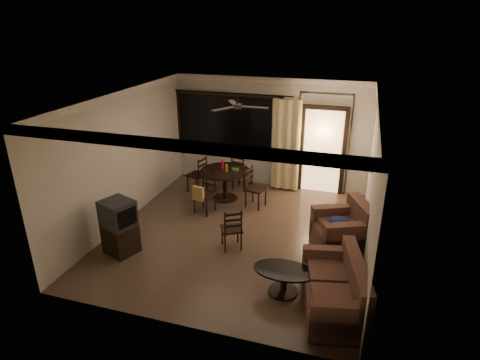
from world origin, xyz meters
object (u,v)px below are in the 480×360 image
(dining_chair_east, at_px, (255,195))
(sofa, at_px, (337,291))
(dining_chair_north, at_px, (241,178))
(dining_table, at_px, (225,176))
(tv_cabinet, at_px, (119,227))
(armchair, at_px, (344,231))
(side_chair, at_px, (232,236))
(dining_chair_west, at_px, (198,181))
(dining_chair_south, at_px, (205,200))
(coffee_table, at_px, (284,277))

(dining_chair_east, xyz_separation_m, sofa, (2.10, -3.09, 0.05))
(dining_chair_east, bearing_deg, dining_chair_north, 47.92)
(dining_table, relative_size, sofa, 0.70)
(dining_chair_east, height_order, tv_cabinet, tv_cabinet)
(sofa, height_order, armchair, armchair)
(side_chair, bearing_deg, dining_chair_west, -83.29)
(dining_table, relative_size, dining_chair_south, 1.25)
(dining_chair_south, xyz_separation_m, tv_cabinet, (-0.89, -2.00, 0.23))
(dining_chair_north, bearing_deg, coffee_table, 130.04)
(sofa, xyz_separation_m, side_chair, (-2.06, 1.19, -0.07))
(dining_chair_south, distance_m, sofa, 3.97)
(tv_cabinet, bearing_deg, coffee_table, 15.48)
(dining_chair_south, bearing_deg, sofa, -24.17)
(dining_table, bearing_deg, dining_chair_north, 75.25)
(dining_chair_east, relative_size, armchair, 0.76)
(dining_chair_east, bearing_deg, dining_table, 89.92)
(tv_cabinet, xyz_separation_m, sofa, (4.01, -0.46, -0.20))
(dining_chair_south, bearing_deg, side_chair, -35.93)
(tv_cabinet, bearing_deg, dining_chair_north, 90.85)
(dining_table, distance_m, sofa, 4.40)
(dining_table, bearing_deg, armchair, -27.46)
(dining_chair_south, distance_m, armchair, 3.19)
(tv_cabinet, xyz_separation_m, armchair, (4.01, 1.33, -0.14))
(dining_chair_west, relative_size, tv_cabinet, 0.90)
(dining_table, relative_size, side_chair, 1.37)
(dining_table, relative_size, armchair, 0.95)
(side_chair, bearing_deg, tv_cabinet, -8.46)
(dining_chair_west, height_order, dining_chair_north, same)
(dining_chair_south, xyz_separation_m, armchair, (3.11, -0.68, 0.09))
(dining_table, height_order, coffee_table, dining_table)
(dining_table, distance_m, dining_chair_south, 0.90)
(dining_chair_north, height_order, sofa, dining_chair_north)
(armchair, height_order, side_chair, armchair)
(coffee_table, bearing_deg, dining_chair_north, 115.95)
(dining_chair_north, bearing_deg, tv_cabinet, 84.10)
(sofa, height_order, coffee_table, sofa)
(dining_chair_south, distance_m, coffee_table, 3.24)
(dining_table, xyz_separation_m, dining_chair_north, (0.19, 0.72, -0.30))
(side_chair, bearing_deg, sofa, 120.71)
(dining_table, height_order, tv_cabinet, tv_cabinet)
(dining_chair_south, bearing_deg, armchair, 1.83)
(dining_chair_west, xyz_separation_m, side_chair, (1.66, -2.30, -0.03))
(dining_chair_north, xyz_separation_m, sofa, (2.72, -4.01, 0.05))
(dining_chair_north, xyz_separation_m, tv_cabinet, (-1.29, -3.56, 0.25))
(dining_chair_west, bearing_deg, dining_table, 90.08)
(dining_chair_south, height_order, coffee_table, dining_chair_south)
(sofa, bearing_deg, coffee_table, 157.05)
(tv_cabinet, height_order, side_chair, tv_cabinet)
(dining_chair_west, distance_m, dining_chair_east, 1.67)
(dining_chair_north, bearing_deg, armchair, 154.69)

